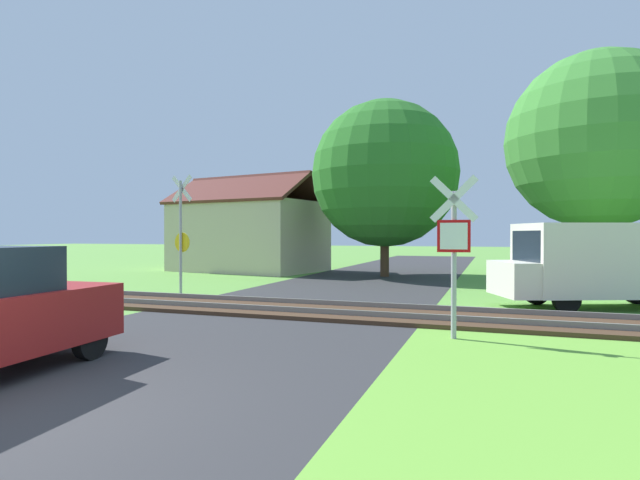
# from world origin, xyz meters

# --- Properties ---
(road_asphalt) EXTENTS (6.89, 80.00, 0.01)m
(road_asphalt) POSITION_xyz_m (0.00, 2.00, 0.00)
(road_asphalt) COLOR #2D2D30
(road_asphalt) RESTS_ON ground
(rail_track) EXTENTS (60.00, 2.60, 0.22)m
(rail_track) POSITION_xyz_m (0.00, 7.95, 0.06)
(rail_track) COLOR #422D1E
(rail_track) RESTS_ON ground
(stop_sign_near) EXTENTS (0.88, 0.15, 3.04)m
(stop_sign_near) POSITION_xyz_m (4.23, 5.81, 1.75)
(stop_sign_near) COLOR #9E9EA5
(stop_sign_near) RESTS_ON ground
(crossing_sign_far) EXTENTS (0.87, 0.21, 3.88)m
(crossing_sign_far) POSITION_xyz_m (-4.62, 9.99, 2.10)
(crossing_sign_far) COLOR #9E9EA5
(crossing_sign_far) RESTS_ON ground
(house) EXTENTS (8.56, 6.55, 5.15)m
(house) POSITION_xyz_m (-7.49, 20.24, 1.97)
(house) COLOR #C6B293
(house) RESTS_ON ground
(tree_right) EXTENTS (6.66, 6.66, 8.82)m
(tree_right) POSITION_xyz_m (8.61, 17.47, 5.48)
(tree_right) COLOR #513823
(tree_right) RESTS_ON ground
(tree_center) EXTENTS (6.77, 6.77, 8.14)m
(tree_center) POSITION_xyz_m (0.15, 19.06, 4.75)
(tree_center) COLOR #513823
(tree_center) RESTS_ON ground
(mail_truck) EXTENTS (5.24, 3.54, 2.24)m
(mail_truck) POSITION_xyz_m (7.51, 11.06, 1.24)
(mail_truck) COLOR silver
(mail_truck) RESTS_ON ground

